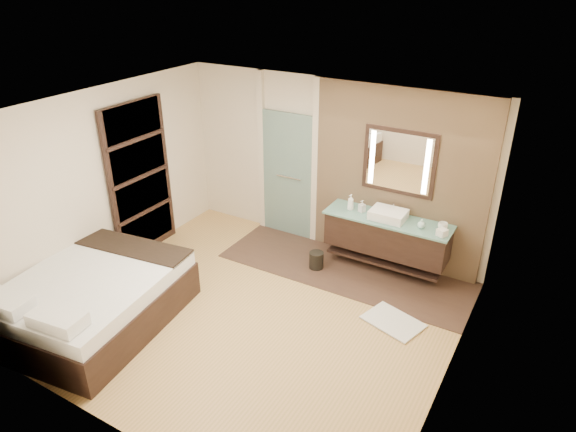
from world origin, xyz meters
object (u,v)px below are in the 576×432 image
Objects in this scene: vanity at (387,235)px; bed at (93,299)px; waste_bin at (316,260)px; mirror_unit at (399,162)px.

bed is (-2.75, -3.08, -0.23)m from vanity.
bed is 3.19m from waste_bin.
vanity is 0.78× the size of bed.
bed is at bearing -129.67° from mirror_unit.
mirror_unit is at bearing 90.00° from vanity.
waste_bin is at bearing 47.11° from bed.
mirror_unit is at bearing 43.12° from bed.
mirror_unit is 1.91m from waste_bin.
mirror_unit is (0.00, 0.24, 1.07)m from vanity.
vanity reaches higher than bed.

